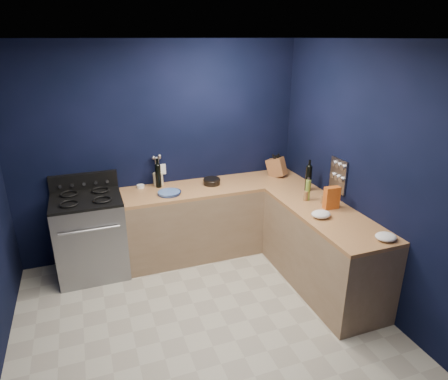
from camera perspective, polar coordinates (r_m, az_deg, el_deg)
name	(u,v)px	position (r m, az deg, el deg)	size (l,w,h in m)	color
floor	(206,331)	(3.99, -2.67, -19.81)	(3.50, 3.50, 0.02)	#AEAA98
ceiling	(199,37)	(3.00, -3.58, 21.27)	(3.50, 3.50, 0.02)	silver
wall_back	(161,152)	(4.90, -9.17, 5.52)	(3.50, 0.02, 2.60)	black
wall_right	(375,181)	(4.11, 21.11, 1.23)	(0.02, 3.50, 2.60)	black
wall_front	(321,356)	(1.93, 13.87, -22.35)	(3.50, 0.02, 2.60)	black
cab_back	(216,219)	(5.05, -1.16, -4.27)	(2.30, 0.63, 0.86)	#8A6F55
top_back	(216,187)	(4.87, -1.20, 0.51)	(2.30, 0.63, 0.04)	brown
cab_right	(322,251)	(4.48, 14.07, -8.55)	(0.63, 1.67, 0.86)	#8A6F55
top_right	(326,213)	(4.27, 14.61, -3.30)	(0.63, 1.67, 0.04)	brown
gas_range	(91,237)	(4.81, -18.74, -6.49)	(0.76, 0.66, 0.92)	gray
oven_door	(92,251)	(4.53, -18.56, -8.38)	(0.59, 0.02, 0.42)	black
cooktop	(86,199)	(4.61, -19.43, -1.26)	(0.76, 0.66, 0.03)	black
backguard	(84,181)	(4.86, -19.69, 1.17)	(0.76, 0.06, 0.20)	black
spice_panel	(338,175)	(4.53, 16.25, 2.04)	(0.02, 0.28, 0.38)	gray
wall_outlet	(162,169)	(4.94, -8.97, 3.00)	(0.09, 0.02, 0.13)	white
plate_stack	(169,193)	(4.62, -7.98, -0.42)	(0.26, 0.26, 0.03)	teal
ramekin	(141,186)	(4.88, -12.02, 0.52)	(0.09, 0.09, 0.04)	white
utensil_crock	(158,179)	(4.92, -9.52, 1.60)	(0.12, 0.12, 0.15)	#F5F2C5
wine_bottle_back	(158,176)	(4.81, -9.52, 1.97)	(0.07, 0.07, 0.28)	black
lemon_basket	(212,181)	(4.87, -1.79, 1.25)	(0.20, 0.20, 0.08)	black
knife_block	(277,167)	(5.20, 7.63, 3.29)	(0.13, 0.22, 0.24)	brown
wine_bottle_right	(308,178)	(4.75, 12.15, 1.64)	(0.07, 0.07, 0.30)	black
oil_bottle	(308,190)	(4.48, 12.06, -0.01)	(0.05, 0.05, 0.24)	olive
spice_jar_near	(306,196)	(4.48, 11.79, -0.84)	(0.05, 0.05, 0.11)	olive
spice_jar_far	(323,199)	(4.45, 14.18, -1.30)	(0.05, 0.05, 0.10)	olive
crouton_bag	(332,198)	(4.32, 15.35, -1.10)	(0.16, 0.08, 0.24)	#B22906
towel_front	(321,214)	(4.11, 13.89, -3.43)	(0.20, 0.17, 0.07)	white
towel_end	(386,237)	(3.86, 22.43, -6.29)	(0.19, 0.17, 0.06)	white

